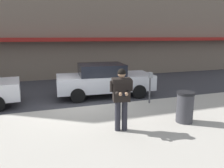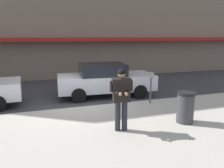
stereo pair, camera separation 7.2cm
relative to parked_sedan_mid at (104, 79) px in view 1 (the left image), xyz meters
The scene contains 7 objects.
ground_plane 2.31m from the parked_sedan_mid, 133.98° to the right, with size 80.00×80.00×0.00m, color #333338.
sidewalk 4.50m from the parked_sedan_mid, 96.53° to the right, with size 32.00×5.30×0.14m, color #A8A399.
curb_paint_line 1.78m from the parked_sedan_mid, 108.50° to the right, with size 28.00×0.12×0.01m, color silver.
parked_sedan_mid is the anchor object (origin of this frame).
man_texting_on_phone 4.37m from the parked_sedan_mid, 100.26° to the right, with size 0.64×0.63×1.81m.
parking_meter 2.51m from the parked_sedan_mid, 59.62° to the right, with size 0.12×0.18×1.27m.
trash_bin 4.52m from the parked_sedan_mid, 72.60° to the right, with size 0.55×0.55×0.98m.
Camera 1 is at (-1.39, -8.21, 2.80)m, focal length 35.00 mm.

